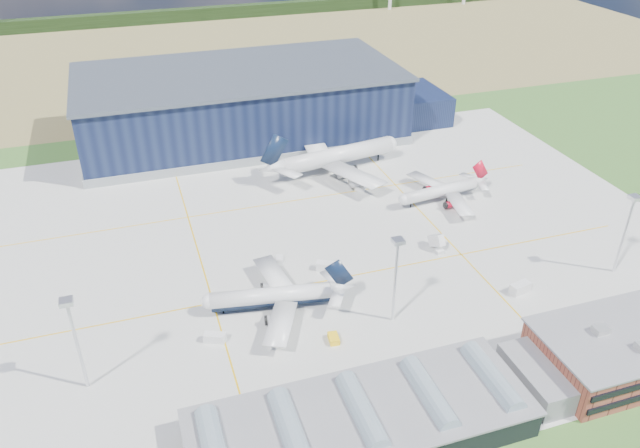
{
  "coord_description": "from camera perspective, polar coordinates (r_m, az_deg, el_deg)",
  "views": [
    {
      "loc": [
        -43.37,
        -136.06,
        96.88
      ],
      "look_at": [
        3.67,
        6.55,
        7.42
      ],
      "focal_mm": 35.0,
      "sensor_mm": 36.0,
      "label": 1
    }
  ],
  "objects": [
    {
      "name": "light_mast_east",
      "position": [
        178.59,
        26.32,
        0.18
      ],
      "size": [
        2.6,
        2.6,
        23.0
      ],
      "color": "silver",
      "rests_on": "ground"
    },
    {
      "name": "gse_cart_a",
      "position": [
        172.52,
        -3.71,
        -3.2
      ],
      "size": [
        2.65,
        3.38,
        1.29
      ],
      "primitive_type": "cube",
      "rotation": [
        0.0,
        0.0,
        -0.24
      ],
      "color": "silver",
      "rests_on": "ground"
    },
    {
      "name": "ops_building",
      "position": [
        154.73,
        27.16,
        -9.81
      ],
      "size": [
        46.0,
        23.0,
        10.9
      ],
      "color": "brown",
      "rests_on": "ground"
    },
    {
      "name": "airstair",
      "position": [
        179.95,
        10.57,
        -1.75
      ],
      "size": [
        3.04,
        5.47,
        3.3
      ],
      "primitive_type": "cube",
      "rotation": [
        0.0,
        0.0,
        0.2
      ],
      "color": "silver",
      "rests_on": "ground"
    },
    {
      "name": "gse_van_b",
      "position": [
        168.21,
        0.56,
        -3.89
      ],
      "size": [
        5.74,
        4.53,
        2.4
      ],
      "primitive_type": "cube",
      "rotation": [
        0.0,
        0.0,
        1.09
      ],
      "color": "silver",
      "rests_on": "ground"
    },
    {
      "name": "gse_cart_b",
      "position": [
        208.6,
        3.67,
        3.27
      ],
      "size": [
        3.98,
        3.82,
        1.44
      ],
      "primitive_type": "cube",
      "rotation": [
        0.0,
        0.0,
        0.89
      ],
      "color": "silver",
      "rests_on": "ground"
    },
    {
      "name": "gse_tug_a",
      "position": [
        145.9,
        1.25,
        -10.43
      ],
      "size": [
        2.65,
        3.9,
        1.53
      ],
      "primitive_type": "cube",
      "rotation": [
        0.0,
        0.0,
        -0.12
      ],
      "color": "yellow",
      "rests_on": "ground"
    },
    {
      "name": "light_mast_center",
      "position": [
        143.98,
        6.98,
        -3.93
      ],
      "size": [
        2.6,
        2.6,
        23.0
      ],
      "color": "silver",
      "rests_on": "ground"
    },
    {
      "name": "airliner_navy",
      "position": [
        152.22,
        -4.49,
        -5.88
      ],
      "size": [
        43.8,
        43.12,
        12.45
      ],
      "primitive_type": null,
      "rotation": [
        0.0,
        0.0,
        2.98
      ],
      "color": "silver",
      "rests_on": "ground"
    },
    {
      "name": "airliner_widebody",
      "position": [
        218.51,
        1.62,
        7.03
      ],
      "size": [
        62.59,
        61.62,
        17.79
      ],
      "primitive_type": null,
      "rotation": [
        0.0,
        0.0,
        0.17
      ],
      "color": "silver",
      "rests_on": "ground"
    },
    {
      "name": "gse_van_a",
      "position": [
        147.66,
        -9.61,
        -10.2
      ],
      "size": [
        5.36,
        3.96,
        2.14
      ],
      "primitive_type": "cube",
      "rotation": [
        0.0,
        0.0,
        1.15
      ],
      "color": "silver",
      "rests_on": "ground"
    },
    {
      "name": "farmland",
      "position": [
        371.55,
        -11.31,
        15.1
      ],
      "size": [
        600.0,
        220.0,
        0.01
      ],
      "primitive_type": "cube",
      "color": "olive",
      "rests_on": "ground"
    },
    {
      "name": "car_b",
      "position": [
        136.13,
        4.1,
        -14.29
      ],
      "size": [
        4.29,
        2.49,
        1.34
      ],
      "primitive_type": "imported",
      "rotation": [
        0.0,
        0.0,
        1.85
      ],
      "color": "#99999E",
      "rests_on": "ground"
    },
    {
      "name": "apron",
      "position": [
        180.54,
        -1.45,
        -1.67
      ],
      "size": [
        220.0,
        160.0,
        0.08
      ],
      "color": "#A0A09B",
      "rests_on": "ground"
    },
    {
      "name": "light_mast_west",
      "position": [
        134.76,
        -21.61,
        -9.0
      ],
      "size": [
        2.6,
        2.6,
        23.0
      ],
      "color": "silver",
      "rests_on": "ground"
    },
    {
      "name": "gse_van_c",
      "position": [
        168.11,
        17.84,
        -5.59
      ],
      "size": [
        5.9,
        3.73,
        2.62
      ],
      "primitive_type": "cube",
      "rotation": [
        0.0,
        0.0,
        1.79
      ],
      "color": "silver",
      "rests_on": "ground"
    },
    {
      "name": "hangar",
      "position": [
        250.4,
        -6.64,
        10.67
      ],
      "size": [
        145.0,
        62.0,
        26.1
      ],
      "color": "#0F1733",
      "rests_on": "ground"
    },
    {
      "name": "glass_concourse",
      "position": [
        125.83,
        5.36,
        -17.18
      ],
      "size": [
        78.0,
        23.0,
        8.6
      ],
      "color": "black",
      "rests_on": "ground"
    },
    {
      "name": "ground",
      "position": [
        172.57,
        -0.48,
        -3.37
      ],
      "size": [
        600.0,
        600.0,
        0.0
      ],
      "primitive_type": "plane",
      "color": "#2C5921",
      "rests_on": "ground"
    },
    {
      "name": "airliner_red",
      "position": [
        203.12,
        10.98,
        3.48
      ],
      "size": [
        37.89,
        37.22,
        11.22
      ],
      "primitive_type": null,
      "rotation": [
        0.0,
        0.0,
        3.25
      ],
      "color": "silver",
      "rests_on": "ground"
    },
    {
      "name": "treeline",
      "position": [
        447.95,
        -12.95,
        18.09
      ],
      "size": [
        600.0,
        8.0,
        8.0
      ],
      "primitive_type": "cube",
      "color": "black",
      "rests_on": "ground"
    },
    {
      "name": "car_a",
      "position": [
        137.05,
        5.23,
        -14.04
      ],
      "size": [
        3.43,
        1.89,
        1.1
      ],
      "primitive_type": "imported",
      "rotation": [
        0.0,
        0.0,
        1.76
      ],
      "color": "#99999E",
      "rests_on": "ground"
    }
  ]
}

